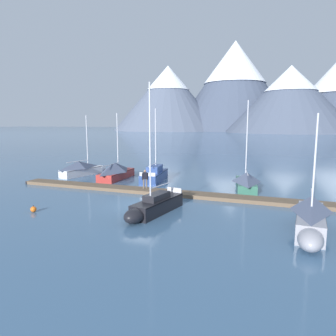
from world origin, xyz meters
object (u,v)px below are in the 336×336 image
object	(u,v)px
sailboat_mid_dock_starboard	(154,206)
sailboat_nearest_berth	(82,168)
sailboat_outer_slip	(311,217)
person_on_dock	(145,178)
sailboat_second_berth	(117,171)
mooring_buoy_channel_marker	(34,209)
sailboat_mid_dock_port	(155,174)
sailboat_far_berth	(246,181)

from	to	relation	value
sailboat_mid_dock_starboard	sailboat_nearest_berth	bearing A→B (deg)	139.09
sailboat_outer_slip	person_on_dock	xyz separation A→B (m)	(-12.91, 6.59, 0.33)
sailboat_nearest_berth	sailboat_outer_slip	world-z (taller)	sailboat_nearest_berth
sailboat_mid_dock_starboard	person_on_dock	xyz separation A→B (m)	(-3.24, 6.15, 0.66)
sailboat_second_berth	sailboat_outer_slip	xyz separation A→B (m)	(18.42, -11.52, 0.04)
person_on_dock	mooring_buoy_channel_marker	xyz separation A→B (m)	(-4.90, -8.39, -1.06)
sailboat_nearest_berth	mooring_buoy_channel_marker	size ratio (longest dim) A/B	14.37
sailboat_nearest_berth	sailboat_mid_dock_starboard	bearing A→B (deg)	-40.91
sailboat_second_berth	sailboat_mid_dock_port	xyz separation A→B (m)	(4.42, 0.48, -0.24)
sailboat_nearest_berth	sailboat_mid_dock_port	bearing A→B (deg)	-1.70
sailboat_mid_dock_starboard	mooring_buoy_channel_marker	xyz separation A→B (m)	(-8.14, -2.24, -0.40)
sailboat_mid_dock_starboard	sailboat_far_berth	world-z (taller)	sailboat_mid_dock_starboard
sailboat_mid_dock_starboard	mooring_buoy_channel_marker	bearing A→B (deg)	-164.61
person_on_dock	mooring_buoy_channel_marker	bearing A→B (deg)	-120.29
sailboat_second_berth	sailboat_outer_slip	size ratio (longest dim) A/B	1.05
sailboat_second_berth	person_on_dock	size ratio (longest dim) A/B	4.27
sailboat_second_berth	person_on_dock	xyz separation A→B (m)	(5.50, -4.93, 0.37)
sailboat_nearest_berth	person_on_dock	world-z (taller)	sailboat_nearest_berth
sailboat_outer_slip	person_on_dock	size ratio (longest dim) A/B	4.06
sailboat_far_berth	mooring_buoy_channel_marker	distance (m)	18.33
mooring_buoy_channel_marker	sailboat_outer_slip	bearing A→B (deg)	5.77
sailboat_mid_dock_port	sailboat_mid_dock_starboard	bearing A→B (deg)	-69.50
sailboat_second_berth	sailboat_far_berth	distance (m)	14.03
person_on_dock	mooring_buoy_channel_marker	world-z (taller)	person_on_dock
sailboat_second_berth	sailboat_outer_slip	bearing A→B (deg)	-32.03
sailboat_mid_dock_starboard	mooring_buoy_channel_marker	world-z (taller)	sailboat_mid_dock_starboard
sailboat_mid_dock_starboard	mooring_buoy_channel_marker	distance (m)	8.45
sailboat_mid_dock_starboard	mooring_buoy_channel_marker	size ratio (longest dim) A/B	17.87
mooring_buoy_channel_marker	person_on_dock	bearing A→B (deg)	59.71
sailboat_nearest_berth	sailboat_outer_slip	size ratio (longest dim) A/B	1.02
sailboat_nearest_berth	sailboat_second_berth	world-z (taller)	sailboat_second_berth
sailboat_mid_dock_starboard	sailboat_second_berth	bearing A→B (deg)	128.28
sailboat_mid_dock_starboard	sailboat_outer_slip	xyz separation A→B (m)	(9.67, -0.44, 0.33)
sailboat_second_berth	sailboat_far_berth	bearing A→B (deg)	-3.42
sailboat_second_berth	sailboat_mid_dock_starboard	size ratio (longest dim) A/B	0.83
sailboat_second_berth	sailboat_mid_dock_starboard	distance (m)	14.12
sailboat_mid_dock_port	sailboat_far_berth	xyz separation A→B (m)	(9.58, -1.32, 0.14)
sailboat_mid_dock_starboard	sailboat_outer_slip	world-z (taller)	sailboat_mid_dock_starboard
sailboat_mid_dock_starboard	sailboat_outer_slip	bearing A→B (deg)	-2.61
sailboat_mid_dock_starboard	sailboat_far_berth	xyz separation A→B (m)	(5.26, 10.24, 0.19)
sailboat_nearest_berth	sailboat_mid_dock_port	size ratio (longest dim) A/B	0.92
sailboat_far_berth	person_on_dock	xyz separation A→B (m)	(-8.50, -4.09, 0.47)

